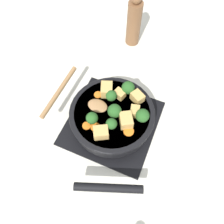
# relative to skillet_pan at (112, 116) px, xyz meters

# --- Properties ---
(ground_plane) EXTENTS (2.40, 2.40, 0.00)m
(ground_plane) POSITION_rel_skillet_pan_xyz_m (0.00, 0.00, -0.06)
(ground_plane) COLOR silver
(front_burner_grate) EXTENTS (0.31, 0.31, 0.03)m
(front_burner_grate) POSITION_rel_skillet_pan_xyz_m (0.00, 0.00, -0.05)
(front_burner_grate) COLOR black
(front_burner_grate) RESTS_ON ground_plane
(skillet_pan) EXTENTS (0.41, 0.32, 0.06)m
(skillet_pan) POSITION_rel_skillet_pan_xyz_m (0.00, 0.00, 0.00)
(skillet_pan) COLOR black
(skillet_pan) RESTS_ON front_burner_grate
(wooden_spoon) EXTENTS (0.22, 0.19, 0.02)m
(wooden_spoon) POSITION_rel_skillet_pan_xyz_m (0.01, 0.13, 0.03)
(wooden_spoon) COLOR #A87A4C
(wooden_spoon) RESTS_ON skillet_pan
(tofu_cube_center_large) EXTENTS (0.05, 0.05, 0.03)m
(tofu_cube_center_large) POSITION_rel_skillet_pan_xyz_m (0.08, -0.06, 0.04)
(tofu_cube_center_large) COLOR tan
(tofu_cube_center_large) RESTS_ON skillet_pan
(tofu_cube_near_handle) EXTENTS (0.04, 0.04, 0.03)m
(tofu_cube_near_handle) POSITION_rel_skillet_pan_xyz_m (0.03, -0.07, 0.04)
(tofu_cube_near_handle) COLOR tan
(tofu_cube_near_handle) RESTS_ON skillet_pan
(tofu_cube_east_chunk) EXTENTS (0.06, 0.06, 0.04)m
(tofu_cube_east_chunk) POSITION_rel_skillet_pan_xyz_m (-0.02, -0.05, 0.05)
(tofu_cube_east_chunk) COLOR tan
(tofu_cube_east_chunk) RESTS_ON skillet_pan
(tofu_cube_west_chunk) EXTENTS (0.04, 0.04, 0.03)m
(tofu_cube_west_chunk) POSITION_rel_skillet_pan_xyz_m (0.07, 0.00, 0.04)
(tofu_cube_west_chunk) COLOR tan
(tofu_cube_west_chunk) RESTS_ON skillet_pan
(tofu_cube_back_piece) EXTENTS (0.06, 0.05, 0.04)m
(tofu_cube_back_piece) POSITION_rel_skillet_pan_xyz_m (0.07, 0.05, 0.05)
(tofu_cube_back_piece) COLOR tan
(tofu_cube_back_piece) RESTS_ON skillet_pan
(tofu_cube_front_piece) EXTENTS (0.05, 0.06, 0.04)m
(tofu_cube_front_piece) POSITION_rel_skillet_pan_xyz_m (-0.08, 0.00, 0.04)
(tofu_cube_front_piece) COLOR tan
(tofu_cube_front_piece) RESTS_ON skillet_pan
(broccoli_floret_near_spoon) EXTENTS (0.04, 0.04, 0.05)m
(broccoli_floret_near_spoon) POSITION_rel_skillet_pan_xyz_m (0.09, -0.02, 0.05)
(broccoli_floret_near_spoon) COLOR #709956
(broccoli_floret_near_spoon) RESTS_ON skillet_pan
(broccoli_floret_center_top) EXTENTS (0.04, 0.04, 0.04)m
(broccoli_floret_center_top) POSITION_rel_skillet_pan_xyz_m (-0.05, -0.02, 0.05)
(broccoli_floret_center_top) COLOR #709956
(broccoli_floret_center_top) RESTS_ON skillet_pan
(broccoli_floret_east_rim) EXTENTS (0.04, 0.04, 0.04)m
(broccoli_floret_east_rim) POSITION_rel_skillet_pan_xyz_m (0.05, 0.02, 0.05)
(broccoli_floret_east_rim) COLOR #709956
(broccoli_floret_east_rim) RESTS_ON skillet_pan
(broccoli_floret_west_rim) EXTENTS (0.05, 0.05, 0.05)m
(broccoli_floret_west_rim) POSITION_rel_skillet_pan_xyz_m (-0.00, -0.01, 0.05)
(broccoli_floret_west_rim) COLOR #709956
(broccoli_floret_west_rim) RESTS_ON skillet_pan
(broccoli_floret_north_edge) EXTENTS (0.04, 0.04, 0.05)m
(broccoli_floret_north_edge) POSITION_rel_skillet_pan_xyz_m (-0.05, 0.04, 0.05)
(broccoli_floret_north_edge) COLOR #709956
(broccoli_floret_north_edge) RESTS_ON skillet_pan
(broccoli_floret_south_cluster) EXTENTS (0.04, 0.04, 0.05)m
(broccoli_floret_south_cluster) POSITION_rel_skillet_pan_xyz_m (0.01, -0.10, 0.05)
(broccoli_floret_south_cluster) COLOR #709956
(broccoli_floret_south_cluster) RESTS_ON skillet_pan
(carrot_slice_orange_thin) EXTENTS (0.03, 0.03, 0.01)m
(carrot_slice_orange_thin) POSITION_rel_skillet_pan_xyz_m (-0.07, 0.03, 0.03)
(carrot_slice_orange_thin) COLOR orange
(carrot_slice_orange_thin) RESTS_ON skillet_pan
(carrot_slice_near_center) EXTENTS (0.03, 0.03, 0.01)m
(carrot_slice_near_center) POSITION_rel_skillet_pan_xyz_m (-0.08, 0.06, 0.03)
(carrot_slice_near_center) COLOR orange
(carrot_slice_near_center) RESTS_ON skillet_pan
(carrot_slice_edge_slice) EXTENTS (0.03, 0.03, 0.01)m
(carrot_slice_edge_slice) POSITION_rel_skillet_pan_xyz_m (0.04, 0.07, 0.03)
(carrot_slice_edge_slice) COLOR orange
(carrot_slice_edge_slice) RESTS_ON skillet_pan
(carrot_slice_under_broccoli) EXTENTS (0.03, 0.03, 0.01)m
(carrot_slice_under_broccoli) POSITION_rel_skillet_pan_xyz_m (-0.04, -0.07, 0.03)
(carrot_slice_under_broccoli) COLOR orange
(carrot_slice_under_broccoli) RESTS_ON skillet_pan
(pepper_mill) EXTENTS (0.06, 0.06, 0.23)m
(pepper_mill) POSITION_rel_skillet_pan_xyz_m (0.41, 0.08, 0.04)
(pepper_mill) COLOR brown
(pepper_mill) RESTS_ON ground_plane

